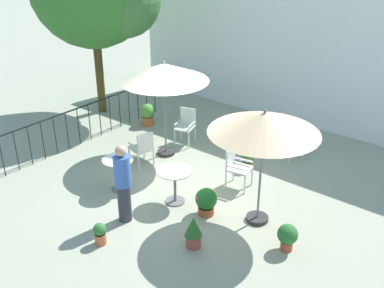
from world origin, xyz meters
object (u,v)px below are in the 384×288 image
object	(u,v)px
patio_chair_1	(186,124)
cafe_table_1	(175,180)
potted_plant_1	(248,159)
patio_chair_2	(289,138)
potted_plant_4	(223,127)
patio_umbrella_0	(164,73)
potted_plant_0	(287,236)
patio_chair_3	(236,165)
patio_umbrella_1	(264,124)
cafe_table_0	(118,169)
potted_plant_6	(193,231)
patio_chair_0	(143,147)
standing_person	(123,183)
potted_plant_2	(100,233)
potted_plant_5	(206,201)
potted_plant_3	(148,114)

from	to	relation	value
patio_chair_1	cafe_table_1	bearing A→B (deg)	-55.25
potted_plant_1	patio_chair_2	bearing A→B (deg)	68.13
potted_plant_1	potted_plant_4	distance (m)	1.77
patio_umbrella_0	potted_plant_0	world-z (taller)	patio_umbrella_0
patio_chair_1	patio_chair_3	distance (m)	2.51
patio_umbrella_1	potted_plant_4	xyz separation A→B (m)	(-2.71, 2.64, -1.73)
cafe_table_0	patio_chair_1	size ratio (longest dim) A/B	0.80
cafe_table_1	potted_plant_6	xyz separation A→B (m)	(1.22, -0.92, -0.19)
patio_chair_3	potted_plant_0	size ratio (longest dim) A/B	1.74
patio_chair_0	potted_plant_1	world-z (taller)	patio_chair_0
cafe_table_0	standing_person	world-z (taller)	standing_person
patio_umbrella_1	patio_chair_2	size ratio (longest dim) A/B	2.47
potted_plant_4	standing_person	world-z (taller)	standing_person
cafe_table_0	cafe_table_1	size ratio (longest dim) A/B	0.99
cafe_table_1	potted_plant_1	xyz separation A→B (m)	(0.42, 2.14, -0.26)
potted_plant_2	potted_plant_6	xyz separation A→B (m)	(1.37, 0.99, 0.11)
potted_plant_6	standing_person	distance (m)	1.65
patio_chair_1	potted_plant_2	world-z (taller)	patio_chair_1
patio_chair_3	potted_plant_4	size ratio (longest dim) A/B	1.47
patio_chair_0	standing_person	distance (m)	2.25
potted_plant_2	potted_plant_5	xyz separation A→B (m)	(0.93, 1.96, 0.08)
potted_plant_6	potted_plant_3	bearing A→B (deg)	141.92
cafe_table_1	patio_chair_1	size ratio (longest dim) A/B	0.81
potted_plant_6	patio_umbrella_1	bearing A→B (deg)	71.57
cafe_table_0	patio_chair_3	bearing A→B (deg)	41.86
cafe_table_1	potted_plant_4	distance (m)	3.32
patio_chair_2	potted_plant_2	size ratio (longest dim) A/B	2.20
patio_umbrella_0	cafe_table_0	distance (m)	2.53
cafe_table_1	potted_plant_4	xyz separation A→B (m)	(-1.02, 3.15, -0.18)
patio_chair_3	potted_plant_3	distance (m)	4.08
patio_umbrella_1	potted_plant_2	bearing A→B (deg)	-127.41
patio_chair_3	potted_plant_4	distance (m)	2.47
patio_umbrella_0	patio_chair_3	world-z (taller)	patio_umbrella_0
patio_chair_1	patio_umbrella_0	bearing A→B (deg)	-88.02
standing_person	potted_plant_5	bearing A→B (deg)	45.56
patio_chair_3	potted_plant_5	xyz separation A→B (m)	(0.15, -1.27, -0.22)
patio_umbrella_0	cafe_table_0	size ratio (longest dim) A/B	3.23
patio_chair_1	potted_plant_4	size ratio (longest dim) A/B	1.51
cafe_table_0	patio_chair_0	bearing A→B (deg)	107.59
patio_chair_2	potted_plant_6	bearing A→B (deg)	-85.40
potted_plant_1	standing_person	size ratio (longest dim) A/B	0.29
potted_plant_2	potted_plant_6	bearing A→B (deg)	35.81
potted_plant_0	potted_plant_4	world-z (taller)	potted_plant_4
potted_plant_3	potted_plant_4	bearing A→B (deg)	14.34
cafe_table_0	standing_person	bearing A→B (deg)	-37.77
potted_plant_0	potted_plant_6	distance (m)	1.67
patio_chair_1	patio_chair_2	world-z (taller)	patio_chair_2
patio_chair_0	potted_plant_3	distance (m)	2.47
cafe_table_0	standing_person	distance (m)	1.21
potted_plant_2	potted_plant_5	size ratio (longest dim) A/B	0.75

